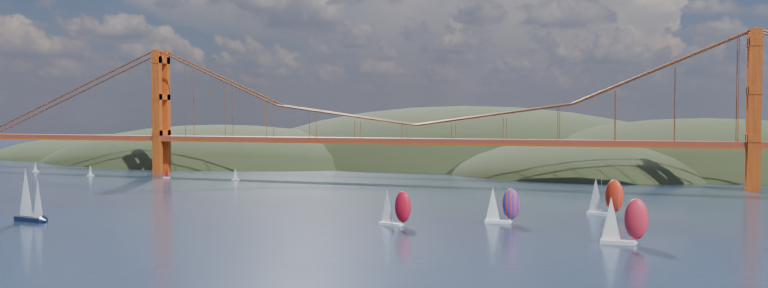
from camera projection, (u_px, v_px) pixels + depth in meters
ground at (100, 267)px, 126.49m from camera, size 1200.00×1200.00×0.00m
headlands at (561, 192)px, 373.41m from camera, size 725.00×225.00×96.00m
bridge at (412, 99)px, 295.14m from camera, size 552.00×12.00×55.00m
sloop_navy at (29, 195)px, 180.78m from camera, size 9.61×5.91×14.44m
racer_0 at (395, 207)px, 173.24m from camera, size 8.36×4.42×9.38m
racer_1 at (623, 219)px, 148.28m from camera, size 9.22×3.80×10.56m
racer_3 at (604, 196)px, 191.15m from camera, size 9.53×5.64×10.69m
racer_rwb at (501, 204)px, 177.62m from camera, size 8.46×4.12×9.52m
distant_boat_0 at (35, 167)px, 342.63m from camera, size 3.00×2.00×4.70m
distant_boat_1 at (90, 170)px, 318.59m from camera, size 3.00×2.00×4.70m
distant_boat_2 at (167, 172)px, 308.05m from camera, size 3.00×2.00×4.70m
distant_boat_3 at (235, 174)px, 298.05m from camera, size 3.00×2.00×4.70m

